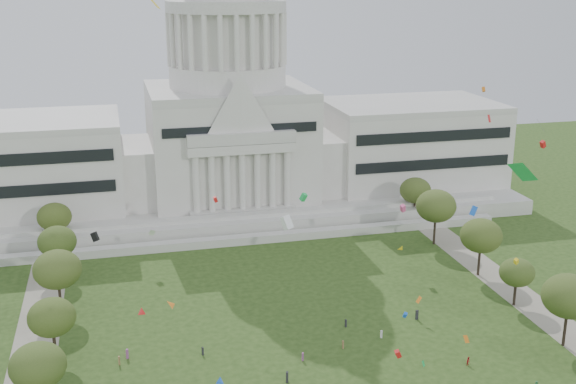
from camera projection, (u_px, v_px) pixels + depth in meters
capitol at (229, 130)px, 202.41m from camera, size 160.00×64.50×91.30m
path_left at (30, 375)px, 120.07m from camera, size 8.00×160.00×0.04m
path_right at (542, 313)px, 142.23m from camera, size 8.00×160.00×0.04m
row_tree_l_2 at (38, 366)px, 106.51m from camera, size 8.42×8.42×11.97m
row_tree_r_2 at (569, 296)px, 126.89m from camera, size 9.55×9.55×13.58m
row_tree_l_3 at (52, 317)px, 122.25m from camera, size 8.12×8.12×11.55m
row_tree_r_3 at (517, 273)px, 143.53m from camera, size 7.01×7.01×9.98m
row_tree_l_4 at (57, 270)px, 139.10m from camera, size 9.29×9.29×13.21m
row_tree_r_4 at (481, 236)px, 157.44m from camera, size 9.19×9.19×13.06m
row_tree_l_5 at (57, 242)px, 156.40m from camera, size 8.33×8.33×11.85m
row_tree_r_5 at (436, 206)px, 175.69m from camera, size 9.82×9.82×13.96m
row_tree_l_6 at (54, 217)px, 172.91m from camera, size 8.19×8.19×11.64m
row_tree_r_6 at (415, 190)px, 193.33m from camera, size 8.42×8.42×11.97m
person_2 at (469, 361)px, 122.93m from camera, size 0.88×0.80×1.55m
kite_swarm at (393, 242)px, 107.00m from camera, size 86.24×105.06×61.38m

